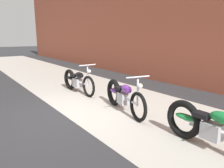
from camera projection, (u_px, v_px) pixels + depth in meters
The scene contains 5 objects.
ground_plane at pixel (65, 116), 5.21m from camera, with size 80.00×80.00×0.00m, color #2D2D30.
sidewalk_slab at pixel (122, 103), 6.21m from camera, with size 36.00×3.50×0.01m, color #B2ADA3.
motorcycle_black at pixel (76, 81), 7.41m from camera, with size 2.01×0.58×1.03m.
motorcycle_purple at pixel (122, 95), 5.54m from camera, with size 1.99×0.71×1.03m.
motorcycle_green at pixel (208, 126), 3.64m from camera, with size 2.01×0.58×1.03m.
Camera 1 is at (4.65, -1.97, 1.87)m, focal length 34.75 mm.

